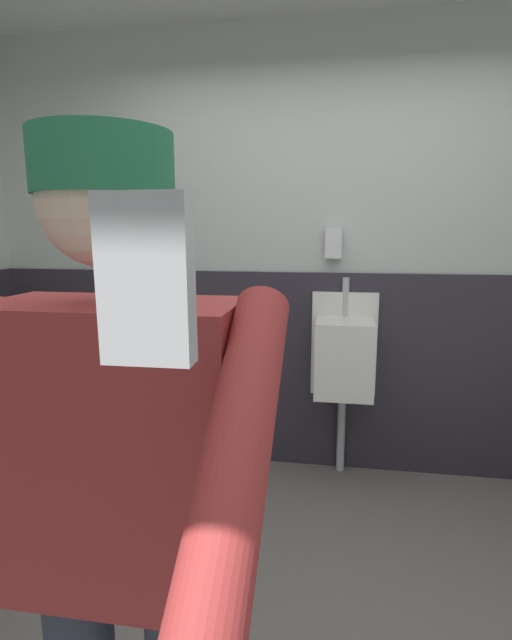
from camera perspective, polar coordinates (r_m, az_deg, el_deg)
wall_back at (r=3.07m, az=8.19°, el=7.57°), size 4.90×0.12×2.73m
wainscot_band_back at (r=3.11m, az=7.81°, el=-6.10°), size 4.30×0.03×1.27m
urinal_solo at (r=2.94m, az=10.38°, el=-4.26°), size 0.40×0.34×1.24m
person at (r=1.02m, az=-15.85°, el=-20.05°), size 0.68×0.60×1.68m
cell_phone at (r=0.32m, az=-12.91°, el=4.67°), size 0.06×0.02×0.11m
soap_dispenser at (r=2.96m, az=9.16°, el=8.98°), size 0.10×0.07×0.18m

